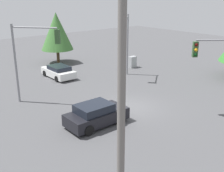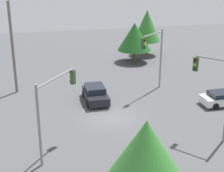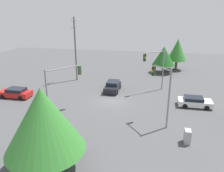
{
  "view_description": "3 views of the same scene",
  "coord_description": "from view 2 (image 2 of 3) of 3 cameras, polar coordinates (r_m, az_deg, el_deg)",
  "views": [
    {
      "loc": [
        -13.97,
        -14.46,
        8.41
      ],
      "look_at": [
        -1.43,
        0.7,
        1.85
      ],
      "focal_mm": 45.0,
      "sensor_mm": 36.0,
      "label": 1
    },
    {
      "loc": [
        25.9,
        -6.25,
        12.57
      ],
      "look_at": [
        -0.29,
        0.09,
        2.76
      ],
      "focal_mm": 55.0,
      "sensor_mm": 36.0,
      "label": 2
    },
    {
      "loc": [
        26.89,
        5.59,
        11.47
      ],
      "look_at": [
        0.01,
        0.05,
        2.14
      ],
      "focal_mm": 35.0,
      "sensor_mm": 36.0,
      "label": 3
    }
  ],
  "objects": [
    {
      "name": "traffic_signal_main",
      "position": [
        34.36,
        7.02,
        5.86
      ],
      "size": [
        2.63,
        3.07,
        6.23
      ],
      "rotation": [
        0.0,
        0.0,
        -0.88
      ],
      "color": "gray",
      "rests_on": "ground_plane"
    },
    {
      "name": "sedan_dark",
      "position": [
        32.58,
        -2.78,
        -1.34
      ],
      "size": [
        4.19,
        2.07,
        1.51
      ],
      "rotation": [
        0.0,
        0.0,
        -1.57
      ],
      "color": "black",
      "rests_on": "ground_plane"
    },
    {
      "name": "tree_behind",
      "position": [
        45.14,
        3.77,
        8.2
      ],
      "size": [
        4.37,
        4.37,
        5.17
      ],
      "color": "brown",
      "rests_on": "ground_plane"
    },
    {
      "name": "traffic_signal_cross",
      "position": [
        25.7,
        16.74,
        0.32
      ],
      "size": [
        2.4,
        2.0,
        6.36
      ],
      "rotation": [
        0.0,
        0.0,
        3.82
      ],
      "color": "gray",
      "rests_on": "ground_plane"
    },
    {
      "name": "ground_plane",
      "position": [
        29.46,
        -0.04,
        -5.25
      ],
      "size": [
        80.0,
        80.0,
        0.0
      ],
      "primitive_type": "plane",
      "color": "#4C4C4F"
    },
    {
      "name": "traffic_signal_aux",
      "position": [
        23.15,
        -9.54,
        -2.25
      ],
      "size": [
        3.82,
        2.98,
        5.61
      ],
      "rotation": [
        0.0,
        0.0,
        2.49
      ],
      "color": "gray",
      "rests_on": "ground_plane"
    },
    {
      "name": "sedan_white",
      "position": [
        33.47,
        17.99,
        -1.94
      ],
      "size": [
        2.02,
        4.15,
        1.27
      ],
      "color": "silver",
      "rests_on": "ground_plane"
    },
    {
      "name": "tree_far",
      "position": [
        48.72,
        5.82,
        9.94
      ],
      "size": [
        3.82,
        3.82,
        6.35
      ],
      "color": "brown",
      "rests_on": "ground_plane"
    },
    {
      "name": "utility_pole_tall",
      "position": [
        34.86,
        -16.37,
        7.81
      ],
      "size": [
        2.2,
        0.28,
        10.77
      ],
      "color": "slate",
      "rests_on": "ground_plane"
    }
  ]
}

